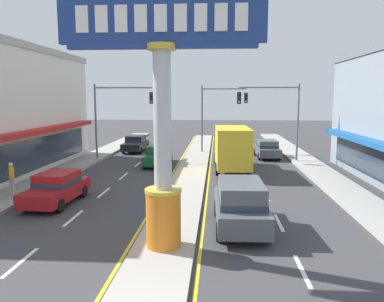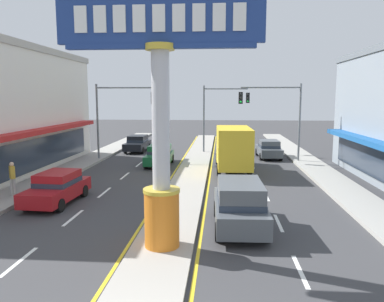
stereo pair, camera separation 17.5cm
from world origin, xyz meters
name	(u,v)px [view 2 (the right image)]	position (x,y,z in m)	size (l,w,h in m)	color
median_strip	(191,176)	(0.00, 18.00, 0.07)	(2.12, 52.00, 0.14)	#A39E93
sidewalk_left	(46,180)	(-8.77, 16.00, 0.09)	(2.21, 60.00, 0.18)	#9E9B93
sidewalk_right	(338,185)	(8.77, 16.00, 0.09)	(2.21, 60.00, 0.18)	#9E9B93
lane_markings	(189,181)	(0.00, 16.65, 0.00)	(8.86, 52.00, 0.01)	silver
district_sign	(161,116)	(0.00, 6.08, 4.55)	(6.57, 1.23, 8.33)	orange
traffic_light_left_side	(118,109)	(-6.30, 23.91, 4.25)	(4.86, 0.46, 6.20)	slate
traffic_light_right_side	(277,109)	(6.30, 24.05, 4.25)	(4.86, 0.46, 6.20)	slate
traffic_light_median_far	(220,108)	(1.84, 28.68, 4.19)	(4.20, 0.46, 6.20)	slate
box_truck_near_right_lane	(233,147)	(2.77, 20.26, 1.69)	(2.45, 6.98, 3.12)	#14562D
sedan_far_right_lane	(137,143)	(-6.01, 29.28, 0.79)	(1.93, 4.35, 1.53)	black
sedan_near_left_lane	(57,187)	(-6.01, 11.38, 0.79)	(2.00, 4.38, 1.53)	maroon
sedan_mid_left_lane	(160,155)	(-2.71, 22.11, 0.79)	(1.88, 4.32, 1.53)	#14562D
sedan_far_left_oncoming	(269,149)	(6.01, 26.34, 0.79)	(1.95, 4.36, 1.53)	#4C5156
suv_kerb_right	(240,204)	(2.71, 8.41, 0.98)	(2.08, 4.66, 1.90)	#4C5156
pedestrian_near_kerb	(12,177)	(-8.58, 11.97, 1.16)	(0.42, 0.45, 1.73)	#B7B2AD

